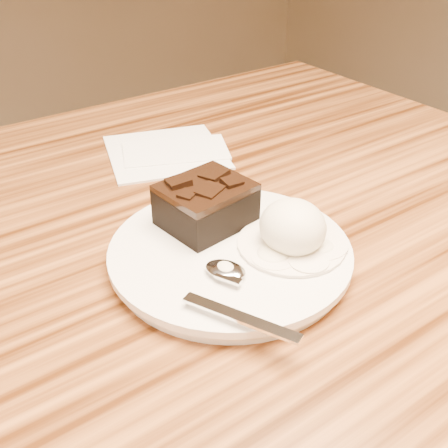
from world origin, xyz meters
TOP-DOWN VIEW (x-y plane):
  - plate at (0.08, -0.08)m, footprint 0.23×0.23m
  - brownie at (0.09, -0.03)m, footprint 0.09×0.08m
  - ice_cream_scoop at (0.13, -0.11)m, footprint 0.06×0.07m
  - melt_puddle at (0.13, -0.11)m, footprint 0.10×0.10m
  - spoon at (0.05, -0.11)m, footprint 0.09×0.15m
  - napkin at (0.16, 0.17)m, footprint 0.19×0.19m
  - crumb_a at (0.14, -0.14)m, footprint 0.01×0.01m
  - crumb_b at (0.14, -0.12)m, footprint 0.01×0.01m

SIDE VIEW (x-z plane):
  - napkin at x=0.16m, z-range 0.75..0.76m
  - plate at x=0.08m, z-range 0.75..0.77m
  - melt_puddle at x=0.13m, z-range 0.77..0.77m
  - crumb_b at x=0.14m, z-range 0.77..0.77m
  - crumb_a at x=0.14m, z-range 0.77..0.77m
  - spoon at x=0.05m, z-range 0.77..0.78m
  - brownie at x=0.09m, z-range 0.77..0.81m
  - ice_cream_scoop at x=0.13m, z-range 0.77..0.82m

